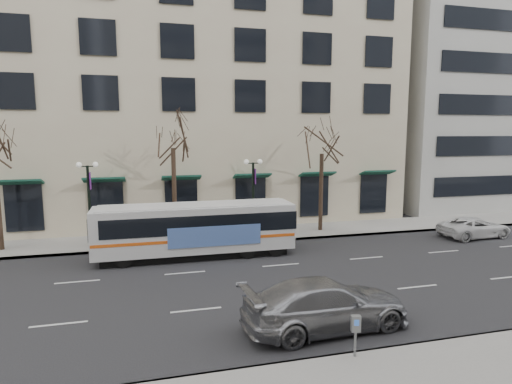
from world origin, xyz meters
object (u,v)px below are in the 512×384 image
object	(u,v)px
tree_far_mid	(173,133)
white_pickup	(474,227)
lamp_post_right	(253,194)
city_bus	(197,228)
tree_far_right	(322,140)
pay_station	(356,327)
lamp_post_left	(89,200)
silver_car	(326,304)

from	to	relation	value
tree_far_mid	white_pickup	xyz separation A→B (m)	(19.31, -4.00, -6.24)
lamp_post_right	city_bus	world-z (taller)	lamp_post_right
tree_far_right	white_pickup	distance (m)	11.65
tree_far_right	pay_station	size ratio (longest dim) A/B	6.17
city_bus	tree_far_right	bearing A→B (deg)	23.06
tree_far_mid	lamp_post_left	size ratio (longest dim) A/B	1.64
lamp_post_right	pay_station	distance (m)	15.63
tree_far_right	silver_car	size ratio (longest dim) A/B	1.32
tree_far_right	lamp_post_right	distance (m)	6.11
tree_far_mid	city_bus	world-z (taller)	tree_far_mid
lamp_post_left	silver_car	world-z (taller)	lamp_post_left
tree_far_right	lamp_post_left	size ratio (longest dim) A/B	1.55
tree_far_right	white_pickup	world-z (taller)	tree_far_right
silver_car	white_pickup	bearing A→B (deg)	-60.94
tree_far_right	lamp_post_left	bearing A→B (deg)	-177.71
tree_far_right	tree_far_mid	bearing A→B (deg)	180.00
pay_station	lamp_post_right	bearing A→B (deg)	100.37
white_pickup	pay_station	size ratio (longest dim) A/B	3.67
tree_far_mid	tree_far_right	xyz separation A→B (m)	(10.00, -0.00, -0.48)
lamp_post_left	lamp_post_right	xyz separation A→B (m)	(10.00, 0.00, 0.00)
tree_far_right	pay_station	distance (m)	17.90
lamp_post_right	pay_station	bearing A→B (deg)	-92.74
lamp_post_right	silver_car	size ratio (longest dim) A/B	0.86
silver_car	white_pickup	xyz separation A→B (m)	(15.00, 9.80, -0.22)
lamp_post_right	tree_far_mid	bearing A→B (deg)	173.17
tree_far_mid	lamp_post_right	bearing A→B (deg)	-6.83
white_pickup	pay_station	bearing A→B (deg)	125.56
pay_station	lamp_post_left	bearing A→B (deg)	133.95
city_bus	silver_car	bearing A→B (deg)	-71.12
tree_far_mid	silver_car	size ratio (longest dim) A/B	1.40
lamp_post_right	pay_station	xyz separation A→B (m)	(-0.74, -15.50, -1.85)
city_bus	white_pickup	xyz separation A→B (m)	(18.36, -0.19, -0.96)
white_pickup	pay_station	xyz separation A→B (m)	(-15.04, -12.10, 0.43)
lamp_post_right	city_bus	size ratio (longest dim) A/B	0.47
pay_station	city_bus	bearing A→B (deg)	118.24
white_pickup	tree_far_mid	bearing A→B (deg)	75.04
tree_far_mid	silver_car	world-z (taller)	tree_far_mid
city_bus	silver_car	distance (m)	10.57
lamp_post_left	tree_far_mid	bearing A→B (deg)	6.85
lamp_post_left	pay_station	distance (m)	18.15
lamp_post_right	silver_car	world-z (taller)	lamp_post_right
tree_far_mid	pay_station	xyz separation A→B (m)	(4.27, -16.10, -5.81)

